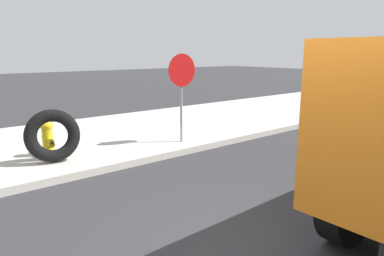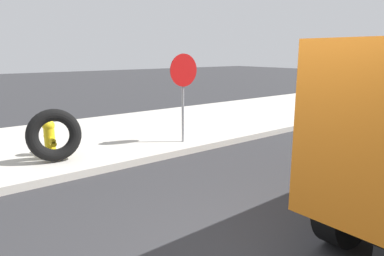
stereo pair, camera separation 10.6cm
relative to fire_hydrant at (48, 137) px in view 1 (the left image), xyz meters
The scene contains 4 objects.
sidewalk_curb 1.42m from the fire_hydrant, 57.48° to the left, with size 36.00×5.00×0.15m, color #BCB7AD.
fire_hydrant is the anchor object (origin of this frame).
loose_tire 0.52m from the fire_hydrant, 94.81° to the right, with size 1.05×1.05×0.24m, color black.
stop_sign 3.18m from the fire_hydrant, 16.46° to the right, with size 0.76×0.08×2.10m.
Camera 1 is at (-2.75, -1.95, 2.29)m, focal length 32.29 mm.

